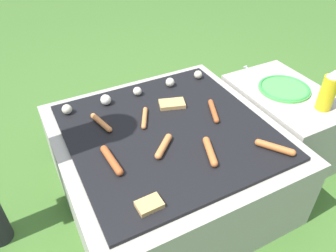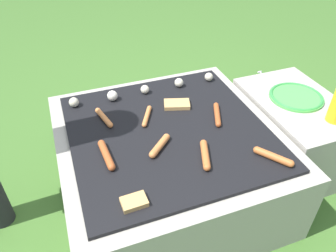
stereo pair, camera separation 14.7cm
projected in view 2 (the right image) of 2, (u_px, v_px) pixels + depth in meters
The scene contains 15 objects.
ground_plane at pixel (168, 190), 1.73m from camera, with size 14.00×14.00×0.00m, color #3D6628.
grill at pixel (168, 162), 1.61m from camera, with size 0.99×0.99×0.41m.
side_ledge at pixel (290, 132), 1.79m from camera, with size 0.41×0.63×0.41m.
sausage_back_left at pixel (147, 116), 1.54m from camera, with size 0.09×0.14×0.02m.
sausage_mid_right at pixel (217, 114), 1.55m from camera, with size 0.09×0.17×0.03m.
sausage_back_right at pixel (273, 157), 1.32m from camera, with size 0.11×0.15×0.03m.
sausage_front_left at pixel (160, 146), 1.37m from camera, with size 0.12×0.11×0.03m.
sausage_back_center at pixel (104, 118), 1.53m from camera, with size 0.06×0.16×0.03m.
sausage_front_right at pixel (106, 155), 1.33m from camera, with size 0.04×0.18×0.03m.
sausage_front_center at pixel (205, 155), 1.33m from camera, with size 0.08×0.16×0.03m.
bread_slice_center at pixel (134, 202), 1.15m from camera, with size 0.09×0.07×0.02m.
bread_slice_right at pixel (177, 104), 1.62m from camera, with size 0.14×0.11×0.02m.
mushroom_row at pixel (142, 90), 1.70m from camera, with size 0.78×0.06×0.05m.
plate_colorful at pixel (296, 97), 1.68m from camera, with size 0.27×0.27×0.02m.
fork_utensil at pixel (269, 79), 1.83m from camera, with size 0.02×0.22×0.01m.
Camera 2 is at (-0.40, -1.08, 1.34)m, focal length 35.00 mm.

